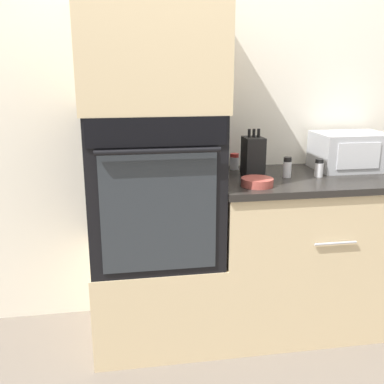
{
  "coord_description": "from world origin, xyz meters",
  "views": [
    {
      "loc": [
        -0.5,
        -1.95,
        1.46
      ],
      "look_at": [
        -0.15,
        0.21,
        0.85
      ],
      "focal_mm": 42.0,
      "sensor_mm": 36.0,
      "label": 1
    }
  ],
  "objects_px": {
    "microwave": "(350,151)",
    "knife_block": "(253,156)",
    "bowl": "(257,182)",
    "condiment_jar_far": "(287,167)",
    "condiment_jar_mid": "(234,162)",
    "wall_oven": "(154,185)",
    "condiment_jar_near": "(319,168)"
  },
  "relations": [
    {
      "from": "knife_block",
      "to": "condiment_jar_far",
      "type": "height_order",
      "value": "knife_block"
    },
    {
      "from": "wall_oven",
      "to": "bowl",
      "type": "xyz_separation_m",
      "value": [
        0.5,
        -0.17,
        0.04
      ]
    },
    {
      "from": "condiment_jar_near",
      "to": "condiment_jar_far",
      "type": "xyz_separation_m",
      "value": [
        -0.17,
        0.02,
        0.01
      ]
    },
    {
      "from": "knife_block",
      "to": "condiment_jar_mid",
      "type": "distance_m",
      "value": 0.18
    },
    {
      "from": "microwave",
      "to": "condiment_jar_near",
      "type": "height_order",
      "value": "microwave"
    },
    {
      "from": "condiment_jar_mid",
      "to": "condiment_jar_far",
      "type": "bearing_deg",
      "value": -45.84
    },
    {
      "from": "wall_oven",
      "to": "condiment_jar_far",
      "type": "height_order",
      "value": "wall_oven"
    },
    {
      "from": "wall_oven",
      "to": "microwave",
      "type": "height_order",
      "value": "wall_oven"
    },
    {
      "from": "microwave",
      "to": "condiment_jar_mid",
      "type": "bearing_deg",
      "value": 170.85
    },
    {
      "from": "wall_oven",
      "to": "condiment_jar_mid",
      "type": "height_order",
      "value": "wall_oven"
    },
    {
      "from": "knife_block",
      "to": "microwave",
      "type": "bearing_deg",
      "value": 4.69
    },
    {
      "from": "bowl",
      "to": "condiment_jar_far",
      "type": "distance_m",
      "value": 0.27
    },
    {
      "from": "wall_oven",
      "to": "bowl",
      "type": "height_order",
      "value": "wall_oven"
    },
    {
      "from": "knife_block",
      "to": "bowl",
      "type": "relative_size",
      "value": 1.56
    },
    {
      "from": "condiment_jar_mid",
      "to": "microwave",
      "type": "bearing_deg",
      "value": -9.15
    },
    {
      "from": "knife_block",
      "to": "condiment_jar_far",
      "type": "bearing_deg",
      "value": -26.53
    },
    {
      "from": "wall_oven",
      "to": "condiment_jar_near",
      "type": "height_order",
      "value": "wall_oven"
    },
    {
      "from": "wall_oven",
      "to": "condiment_jar_mid",
      "type": "relative_size",
      "value": 8.32
    },
    {
      "from": "condiment_jar_near",
      "to": "knife_block",
      "type": "bearing_deg",
      "value": 163.59
    },
    {
      "from": "microwave",
      "to": "knife_block",
      "type": "relative_size",
      "value": 1.58
    },
    {
      "from": "microwave",
      "to": "bowl",
      "type": "height_order",
      "value": "microwave"
    },
    {
      "from": "knife_block",
      "to": "bowl",
      "type": "distance_m",
      "value": 0.26
    },
    {
      "from": "wall_oven",
      "to": "bowl",
      "type": "distance_m",
      "value": 0.53
    },
    {
      "from": "bowl",
      "to": "knife_block",
      "type": "bearing_deg",
      "value": 78.76
    },
    {
      "from": "wall_oven",
      "to": "microwave",
      "type": "distance_m",
      "value": 1.15
    },
    {
      "from": "microwave",
      "to": "condiment_jar_mid",
      "type": "relative_size",
      "value": 4.35
    },
    {
      "from": "bowl",
      "to": "condiment_jar_near",
      "type": "xyz_separation_m",
      "value": [
        0.39,
        0.14,
        0.03
      ]
    },
    {
      "from": "knife_block",
      "to": "wall_oven",
      "type": "bearing_deg",
      "value": -172.67
    },
    {
      "from": "microwave",
      "to": "knife_block",
      "type": "bearing_deg",
      "value": -175.31
    },
    {
      "from": "knife_block",
      "to": "condiment_jar_far",
      "type": "distance_m",
      "value": 0.19
    },
    {
      "from": "knife_block",
      "to": "condiment_jar_far",
      "type": "relative_size",
      "value": 2.3
    },
    {
      "from": "wall_oven",
      "to": "microwave",
      "type": "bearing_deg",
      "value": 5.96
    }
  ]
}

